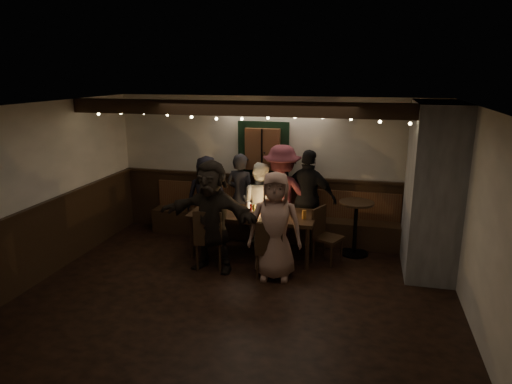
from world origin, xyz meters
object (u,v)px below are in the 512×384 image
(dining_table, at_px, (253,216))
(chair_near_left, at_px, (209,236))
(person_e, at_px, (309,198))
(person_d, at_px, (282,195))
(person_c, at_px, (260,203))
(chair_near_right, at_px, (268,246))
(person_f, at_px, (212,216))
(person_b, at_px, (241,196))
(person_g, at_px, (275,226))
(person_a, at_px, (207,197))
(chair_end, at_px, (324,232))
(high_top, at_px, (356,221))

(dining_table, relative_size, chair_near_left, 2.14)
(dining_table, relative_size, person_e, 1.21)
(person_d, bearing_deg, person_c, -3.15)
(dining_table, height_order, chair_near_right, dining_table)
(chair_near_right, relative_size, person_e, 0.52)
(person_f, bearing_deg, person_d, 67.23)
(person_b, xyz_separation_m, person_d, (0.77, -0.08, 0.10))
(chair_near_right, distance_m, person_c, 1.53)
(chair_near_right, bearing_deg, person_c, 108.21)
(person_f, relative_size, person_g, 1.07)
(chair_near_left, relative_size, person_a, 0.64)
(chair_near_right, distance_m, chair_end, 1.10)
(person_d, bearing_deg, chair_end, 132.45)
(person_c, bearing_deg, person_f, 86.94)
(chair_end, relative_size, person_f, 0.52)
(person_g, bearing_deg, person_d, 88.83)
(person_f, bearing_deg, chair_near_left, -156.89)
(person_a, height_order, person_g, person_g)
(chair_near_right, height_order, person_a, person_a)
(person_d, height_order, person_g, person_d)
(person_c, bearing_deg, person_e, -161.19)
(chair_near_right, relative_size, person_b, 0.56)
(high_top, relative_size, person_a, 0.60)
(chair_near_left, bearing_deg, high_top, 27.85)
(chair_near_right, bearing_deg, person_d, 92.99)
(dining_table, height_order, person_d, person_d)
(person_b, bearing_deg, person_f, 101.78)
(person_g, bearing_deg, chair_near_left, 168.95)
(chair_near_left, distance_m, person_f, 0.33)
(person_c, relative_size, person_g, 0.91)
(person_b, distance_m, person_f, 1.46)
(chair_end, distance_m, person_d, 1.12)
(chair_near_left, height_order, person_a, person_a)
(dining_table, relative_size, person_f, 1.19)
(chair_near_left, bearing_deg, chair_near_right, -4.36)
(chair_near_left, xyz_separation_m, person_a, (-0.53, 1.41, 0.22))
(person_e, bearing_deg, person_g, 91.77)
(dining_table, relative_size, high_top, 2.25)
(dining_table, height_order, chair_end, dining_table)
(person_c, xyz_separation_m, person_e, (0.87, 0.06, 0.12))
(person_b, xyz_separation_m, person_c, (0.38, -0.12, -0.06))
(dining_table, height_order, person_a, person_a)
(person_c, bearing_deg, person_a, 11.96)
(person_a, bearing_deg, chair_near_right, 114.67)
(person_d, distance_m, person_e, 0.48)
(person_e, bearing_deg, dining_table, 52.87)
(chair_end, bearing_deg, person_e, 116.92)
(chair_end, relative_size, high_top, 0.97)
(chair_near_right, bearing_deg, high_top, 44.91)
(person_c, bearing_deg, dining_table, 108.23)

